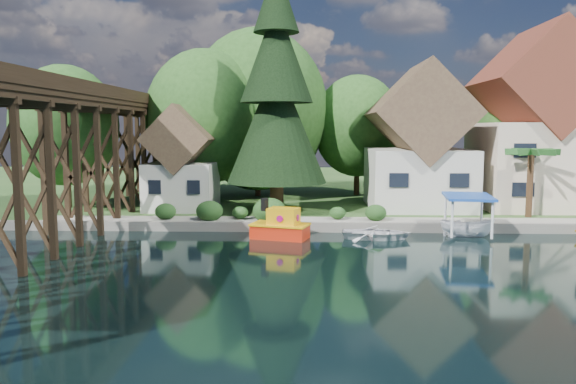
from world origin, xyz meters
The scene contains 15 objects.
ground centered at (0.00, 0.00, 0.00)m, with size 140.00×140.00×0.00m, color black.
bank centered at (0.00, 34.00, 0.25)m, with size 140.00×52.00×0.50m, color #2A4E1F.
seawall centered at (4.00, 8.00, 0.31)m, with size 60.00×0.40×0.62m, color slate.
promenade centered at (6.00, 9.30, 0.53)m, with size 50.00×2.60×0.06m, color gray.
trestle_bridge centered at (-16.00, 5.17, 5.35)m, with size 4.12×44.18×9.30m.
house_left centered at (7.00, 16.00, 5.14)m, with size 7.64×8.64×11.02m.
house_center centered at (16.00, 16.50, 6.42)m, with size 8.65×9.18×13.89m.
shed centered at (-11.00, 14.50, 3.83)m, with size 5.09×5.40×7.85m.
bg_trees centered at (1.00, 21.25, 7.29)m, with size 49.90×13.30×10.57m.
shrubs centered at (-4.60, 9.26, 1.23)m, with size 15.76×2.47×1.70m.
conifer centered at (-3.75, 13.17, 9.04)m, with size 7.20×7.20×17.73m.
palm_tree centered at (13.75, 11.40, 4.86)m, with size 4.62×4.62×5.00m.
tugboat centered at (-3.10, 5.79, 0.74)m, with size 3.78×2.74×2.46m.
boat_white_a centered at (2.65, 5.87, 0.42)m, with size 2.93×4.10×0.85m, color silver.
boat_canopy centered at (8.23, 6.65, 1.10)m, with size 3.33×4.29×2.56m.
Camera 1 is at (-1.52, -27.40, 6.60)m, focal length 35.00 mm.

